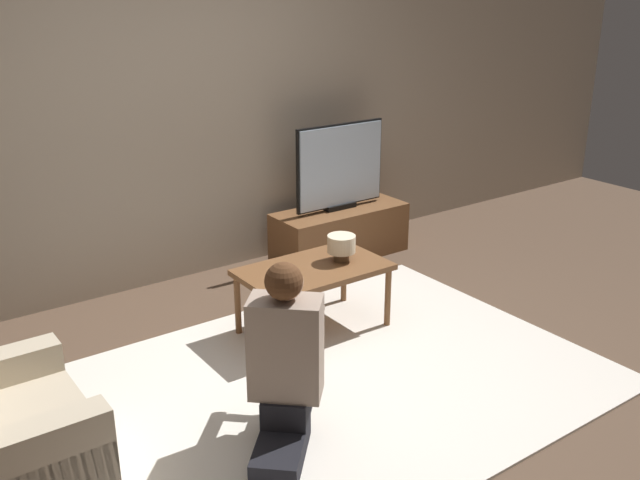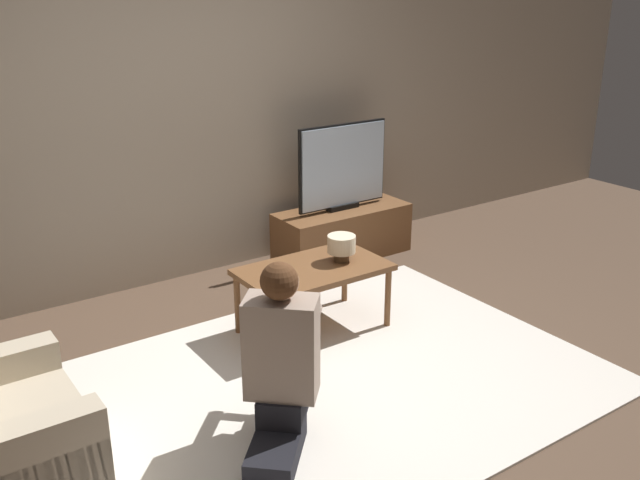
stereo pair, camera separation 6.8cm
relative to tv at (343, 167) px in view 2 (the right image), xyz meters
The scene contains 8 objects.
ground_plane 2.12m from the tv, 128.66° to the right, with size 10.00×10.00×0.00m, color brown.
wall_back 1.41m from the tv, 163.05° to the left, with size 10.00×0.06×2.60m.
rug 2.12m from the tv, 128.66° to the right, with size 2.99×2.15×0.02m.
tv_stand 0.55m from the tv, 90.00° to the right, with size 1.10×0.44×0.40m.
tv is the anchor object (origin of this frame).
coffee_table 1.39m from the tv, 134.19° to the right, with size 0.92×0.55×0.44m.
person_kneeling 2.54m from the tv, 132.97° to the right, with size 0.72×0.75×0.93m.
table_lamp 1.24m from the tv, 126.74° to the right, with size 0.18×0.18×0.17m.
Camera 2 is at (-2.01, -2.82, 2.14)m, focal length 40.00 mm.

